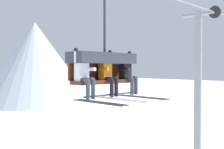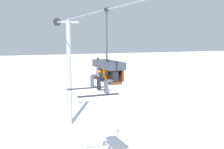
{
  "view_description": "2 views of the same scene",
  "coord_description": "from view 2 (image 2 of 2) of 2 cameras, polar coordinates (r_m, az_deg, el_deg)",
  "views": [
    {
      "loc": [
        -4.64,
        -6.36,
        5.17
      ],
      "look_at": [
        1.01,
        -0.81,
        4.97
      ],
      "focal_mm": 45.0,
      "sensor_mm": 36.0,
      "label": 1
    },
    {
      "loc": [
        11.48,
        -5.1,
        6.5
      ],
      "look_at": [
        0.93,
        -0.65,
        5.02
      ],
      "focal_mm": 45.0,
      "sensor_mm": 36.0,
      "label": 2
    }
  ],
  "objects": [
    {
      "name": "skier_white",
      "position": [
        12.39,
        -3.11,
        0.44
      ],
      "size": [
        0.48,
        1.7,
        1.34
      ],
      "color": "silver"
    },
    {
      "name": "lift_cable",
      "position": [
        12.84,
        -3.32,
        12.52
      ],
      "size": [
        18.41,
        0.05,
        0.05
      ],
      "color": "gray"
    },
    {
      "name": "lift_tower_near",
      "position": [
        21.02,
        -8.76,
        0.82
      ],
      "size": [
        0.36,
        1.88,
        7.94
      ],
      "color": "gray",
      "rests_on": "ground_plane"
    },
    {
      "name": "chairlift_chair",
      "position": [
        11.66,
        -0.74,
        1.47
      ],
      "size": [
        2.09,
        0.74,
        3.29
      ],
      "color": "#512819"
    },
    {
      "name": "skier_orange",
      "position": [
        11.61,
        -1.71,
        -0.02
      ],
      "size": [
        0.48,
        1.7,
        1.34
      ],
      "color": "orange"
    },
    {
      "name": "skier_black",
      "position": [
        10.85,
        -0.12,
        -0.54
      ],
      "size": [
        0.48,
        1.7,
        1.34
      ],
      "color": "black"
    }
  ]
}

